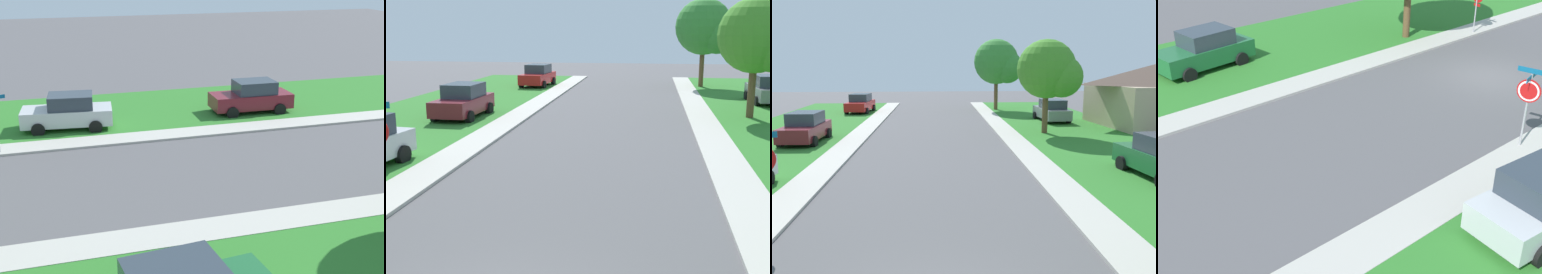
# 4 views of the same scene
# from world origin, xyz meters

# --- Properties ---
(sidewalk_east) EXTENTS (1.40, 56.00, 0.10)m
(sidewalk_east) POSITION_xyz_m (4.70, 12.00, 0.05)
(sidewalk_east) COLOR #B7B2A8
(sidewalk_east) RESTS_ON ground
(sidewalk_west) EXTENTS (1.40, 56.00, 0.10)m
(sidewalk_west) POSITION_xyz_m (-4.70, 12.00, 0.05)
(sidewalk_west) COLOR #B7B2A8
(sidewalk_west) RESTS_ON ground
(lawn_west) EXTENTS (8.00, 56.00, 0.08)m
(lawn_west) POSITION_xyz_m (-9.40, 12.00, 0.04)
(lawn_west) COLOR #2D7528
(lawn_west) RESTS_ON ground
(car_silver_across_road) EXTENTS (2.38, 4.47, 1.76)m
(car_silver_across_road) POSITION_xyz_m (-7.05, 7.54, 0.87)
(car_silver_across_road) COLOR silver
(car_silver_across_road) RESTS_ON ground
(car_maroon_behind_trees) EXTENTS (2.12, 4.34, 1.76)m
(car_maroon_behind_trees) POSITION_xyz_m (-7.30, 17.25, 0.87)
(car_maroon_behind_trees) COLOR maroon
(car_maroon_behind_trees) RESTS_ON ground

